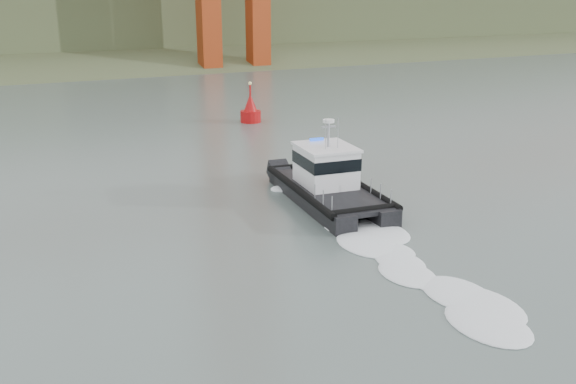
# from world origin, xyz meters

# --- Properties ---
(ground) EXTENTS (400.00, 400.00, 0.00)m
(ground) POSITION_xyz_m (0.00, 0.00, 0.00)
(ground) COLOR #4B5953
(ground) RESTS_ON ground
(headlands) EXTENTS (500.00, 105.36, 27.12)m
(headlands) POSITION_xyz_m (0.00, 125.50, 7.05)
(headlands) COLOR #41512E
(headlands) RESTS_ON ground
(patrol_boat) EXTENTS (4.70, 10.59, 4.99)m
(patrol_boat) POSITION_xyz_m (3.10, 11.66, 1.25)
(patrol_boat) COLOR black
(patrol_boat) RESTS_ON ground
(nav_buoy) EXTENTS (1.90, 1.90, 3.96)m
(nav_buoy) POSITION_xyz_m (8.12, 35.29, 1.04)
(nav_buoy) COLOR #A20B0C
(nav_buoy) RESTS_ON ground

